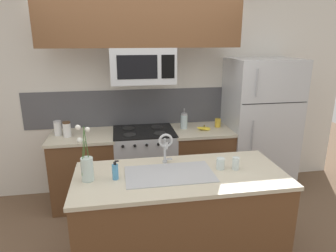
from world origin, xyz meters
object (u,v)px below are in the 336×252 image
object	(u,v)px
storage_jar_tall	(58,128)
dish_soap_bottle	(115,171)
flower_vase	(87,167)
refrigerator	(258,126)
drinking_glass	(220,164)
sink_faucet	(166,144)
stove_range	(145,165)
banana_bunch	(204,128)
coffee_tin	(218,123)
microwave	(142,65)
french_press	(184,121)
spare_glass	(236,163)
storage_jar_medium	(67,129)

from	to	relation	value
storage_jar_tall	dish_soap_bottle	distance (m)	1.46
flower_vase	dish_soap_bottle	bearing A→B (deg)	-3.79
flower_vase	refrigerator	bearing A→B (deg)	30.73
drinking_glass	sink_faucet	bearing A→B (deg)	159.21
stove_range	dish_soap_bottle	size ratio (longest dim) A/B	5.64
banana_bunch	drinking_glass	distance (m)	1.17
storage_jar_tall	coffee_tin	size ratio (longest dim) A/B	1.61
banana_bunch	sink_faucet	xyz separation A→B (m)	(-0.66, -0.98, 0.18)
microwave	refrigerator	world-z (taller)	microwave
french_press	spare_glass	world-z (taller)	french_press
refrigerator	storage_jar_medium	size ratio (longest dim) A/B	9.70
storage_jar_medium	flower_vase	xyz separation A→B (m)	(0.33, -1.21, 0.03)
microwave	refrigerator	distance (m)	1.76
storage_jar_tall	flower_vase	distance (m)	1.36
refrigerator	stove_range	bearing A→B (deg)	-179.26
stove_range	sink_faucet	xyz separation A→B (m)	(0.10, -1.04, 0.65)
microwave	sink_faucet	size ratio (longest dim) A/B	2.43
stove_range	dish_soap_bottle	distance (m)	1.41
banana_bunch	sink_faucet	world-z (taller)	sink_faucet
stove_range	spare_glass	size ratio (longest dim) A/B	8.18
refrigerator	storage_jar_medium	world-z (taller)	refrigerator
refrigerator	flower_vase	bearing A→B (deg)	-149.27
storage_jar_medium	french_press	world-z (taller)	french_press
dish_soap_bottle	flower_vase	xyz separation A→B (m)	(-0.23, 0.01, 0.05)
drinking_glass	flower_vase	world-z (taller)	flower_vase
stove_range	storage_jar_medium	bearing A→B (deg)	-177.72
stove_range	flower_vase	world-z (taller)	flower_vase
stove_range	storage_jar_tall	bearing A→B (deg)	177.81
refrigerator	spare_glass	distance (m)	1.52
banana_bunch	spare_glass	distance (m)	1.19
microwave	storage_jar_tall	xyz separation A→B (m)	(-1.03, 0.06, -0.73)
refrigerator	french_press	distance (m)	1.03
french_press	spare_glass	bearing A→B (deg)	-82.24
spare_glass	microwave	bearing A→B (deg)	119.87
banana_bunch	spare_glass	size ratio (longest dim) A/B	1.66
dish_soap_bottle	drinking_glass	bearing A→B (deg)	2.76
coffee_tin	dish_soap_bottle	world-z (taller)	dish_soap_bottle
banana_bunch	stove_range	bearing A→B (deg)	175.40
dish_soap_bottle	flower_vase	world-z (taller)	flower_vase
coffee_tin	storage_jar_tall	bearing A→B (deg)	-179.70
dish_soap_bottle	drinking_glass	xyz separation A→B (m)	(0.93, 0.04, -0.02)
banana_bunch	flower_vase	xyz separation A→B (m)	(-1.35, -1.18, 0.10)
refrigerator	banana_bunch	bearing A→B (deg)	-174.05
dish_soap_bottle	storage_jar_medium	bearing A→B (deg)	114.55
spare_glass	storage_jar_tall	bearing A→B (deg)	143.44
storage_jar_medium	microwave	bearing A→B (deg)	0.97
refrigerator	spare_glass	world-z (taller)	refrigerator
french_press	coffee_tin	xyz separation A→B (m)	(0.45, -0.01, -0.04)
coffee_tin	sink_faucet	size ratio (longest dim) A/B	0.36
storage_jar_tall	french_press	distance (m)	1.56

